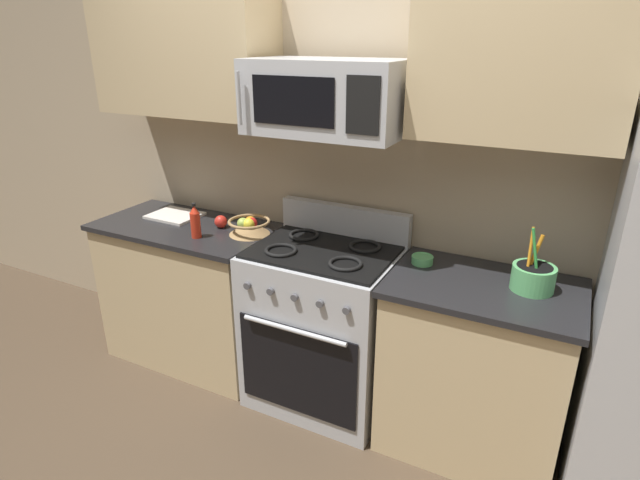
# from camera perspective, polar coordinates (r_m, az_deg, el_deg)

# --- Properties ---
(ground_plane) EXTENTS (16.00, 16.00, 0.00)m
(ground_plane) POSITION_cam_1_polar(r_m,az_deg,el_deg) (2.75, -6.13, -23.98)
(ground_plane) COLOR #473828
(wall_back) EXTENTS (8.00, 0.10, 2.60)m
(wall_back) POSITION_cam_1_polar(r_m,az_deg,el_deg) (2.87, 3.68, 8.35)
(wall_back) COLOR tan
(wall_back) RESTS_ON ground
(counter_left) EXTENTS (1.08, 0.59, 0.91)m
(counter_left) POSITION_cam_1_polar(r_m,az_deg,el_deg) (3.36, -14.07, -5.62)
(counter_left) COLOR tan
(counter_left) RESTS_ON ground
(range_oven) EXTENTS (0.76, 0.63, 1.09)m
(range_oven) POSITION_cam_1_polar(r_m,az_deg,el_deg) (2.88, 0.36, -9.38)
(range_oven) COLOR #B2B5BA
(range_oven) RESTS_ON ground
(counter_right) EXTENTS (0.87, 0.59, 0.91)m
(counter_right) POSITION_cam_1_polar(r_m,az_deg,el_deg) (2.68, 16.68, -13.47)
(counter_right) COLOR tan
(counter_right) RESTS_ON ground
(microwave) EXTENTS (0.75, 0.44, 0.34)m
(microwave) POSITION_cam_1_polar(r_m,az_deg,el_deg) (2.50, 0.69, 15.52)
(microwave) COLOR #B2B5BA
(upper_cabinets_left) EXTENTS (1.07, 0.34, 0.66)m
(upper_cabinets_left) POSITION_cam_1_polar(r_m,az_deg,el_deg) (3.11, -14.83, 19.35)
(upper_cabinets_left) COLOR tan
(upper_cabinets_right) EXTENTS (0.86, 0.34, 0.66)m
(upper_cabinets_right) POSITION_cam_1_polar(r_m,az_deg,el_deg) (2.36, 21.38, 18.05)
(upper_cabinets_right) COLOR tan
(utensil_crock) EXTENTS (0.19, 0.19, 0.29)m
(utensil_crock) POSITION_cam_1_polar(r_m,az_deg,el_deg) (2.46, 22.53, -3.79)
(utensil_crock) COLOR #59AD66
(utensil_crock) RESTS_ON counter_right
(fruit_basket) EXTENTS (0.24, 0.24, 0.10)m
(fruit_basket) POSITION_cam_1_polar(r_m,az_deg,el_deg) (2.94, -7.86, 1.56)
(fruit_basket) COLOR #9E7A4C
(fruit_basket) RESTS_ON counter_left
(apple_loose) EXTENTS (0.07, 0.07, 0.07)m
(apple_loose) POSITION_cam_1_polar(r_m,az_deg,el_deg) (3.07, -10.93, 2.01)
(apple_loose) COLOR red
(apple_loose) RESTS_ON counter_left
(cutting_board) EXTENTS (0.30, 0.25, 0.02)m
(cutting_board) POSITION_cam_1_polar(r_m,az_deg,el_deg) (3.33, -15.78, 2.64)
(cutting_board) COLOR silver
(cutting_board) RESTS_ON counter_left
(bottle_hot_sauce) EXTENTS (0.06, 0.06, 0.20)m
(bottle_hot_sauce) POSITION_cam_1_polar(r_m,az_deg,el_deg) (2.93, -13.64, 1.95)
(bottle_hot_sauce) COLOR red
(bottle_hot_sauce) RESTS_ON counter_left
(prep_bowl) EXTENTS (0.11, 0.11, 0.04)m
(prep_bowl) POSITION_cam_1_polar(r_m,az_deg,el_deg) (2.60, 11.27, -2.12)
(prep_bowl) COLOR #59AD66
(prep_bowl) RESTS_ON counter_right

